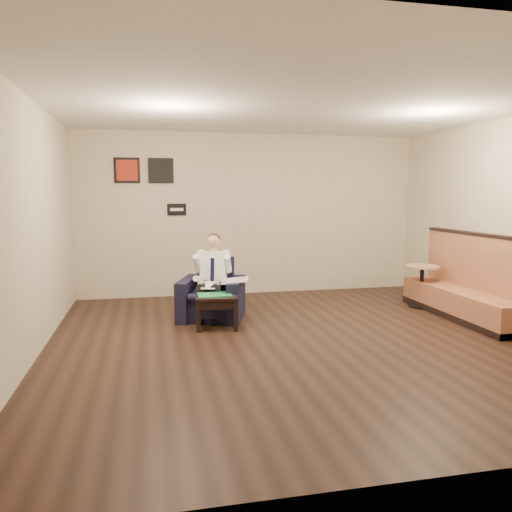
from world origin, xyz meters
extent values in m
plane|color=black|center=(0.00, 0.00, 0.00)|extent=(6.00, 6.00, 0.00)
cube|color=beige|center=(0.00, 3.00, 1.40)|extent=(6.00, 0.02, 2.80)
cube|color=beige|center=(0.00, -3.00, 1.40)|extent=(6.00, 0.02, 2.80)
cube|color=beige|center=(-3.00, 0.00, 1.40)|extent=(0.02, 6.00, 2.80)
cube|color=white|center=(0.00, 0.00, 2.80)|extent=(6.00, 6.00, 0.02)
cube|color=black|center=(-1.30, 2.98, 1.50)|extent=(0.32, 0.02, 0.20)
cube|color=#AA2814|center=(-2.10, 2.98, 2.15)|extent=(0.42, 0.03, 0.42)
cube|color=black|center=(-1.55, 2.98, 2.15)|extent=(0.42, 0.03, 0.42)
cube|color=black|center=(-0.93, 1.31, 0.42)|extent=(1.09, 1.09, 0.84)
cube|color=white|center=(-0.99, 1.12, 0.52)|extent=(0.25, 0.31, 0.01)
cube|color=silver|center=(-0.62, 1.12, 0.57)|extent=(0.47, 0.53, 0.01)
cube|color=black|center=(-0.92, 0.82, 0.22)|extent=(0.60, 0.60, 0.44)
cube|color=green|center=(-0.95, 0.81, 0.44)|extent=(0.44, 0.32, 0.01)
cylinder|color=white|center=(-0.73, 0.92, 0.49)|extent=(0.09, 0.09, 0.09)
cube|color=black|center=(-0.85, 0.97, 0.44)|extent=(0.15, 0.11, 0.01)
cube|color=#9E5D3D|center=(2.59, 0.62, 0.60)|extent=(0.56, 2.34, 1.20)
cylinder|color=tan|center=(2.38, 1.33, 0.33)|extent=(0.60, 0.60, 0.65)
camera|label=1|loc=(-1.78, -5.62, 1.77)|focal=35.00mm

